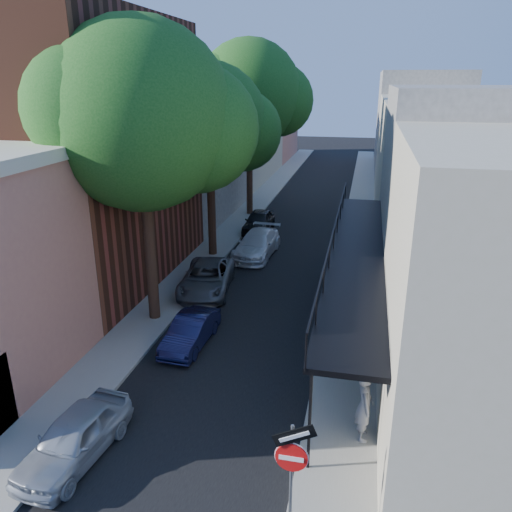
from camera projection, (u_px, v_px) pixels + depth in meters
The scene contains 15 objects.
road_surface at pixel (307, 208), 38.01m from camera, with size 6.00×64.00×0.01m, color black.
sidewalk_left at pixel (256, 204), 38.81m from camera, with size 2.00×64.00×0.12m, color gray.
sidewalk_right at pixel (361, 210), 37.18m from camera, with size 2.00×64.00×0.12m, color gray.
buildings_left at pixel (183, 141), 37.11m from camera, with size 10.10×59.10×12.00m.
buildings_right at pixel (439, 154), 34.23m from camera, with size 9.80×55.00×10.00m.
sign_post at pixel (292, 462), 9.99m from camera, with size 0.89×0.17×2.99m.
oak_near at pixel (155, 120), 17.90m from camera, with size 7.48×6.80×11.42m.
oak_mid at pixel (217, 125), 25.51m from camera, with size 6.60×6.00×10.20m.
oak_far at pixel (257, 95), 33.41m from camera, with size 7.70×7.00×11.90m.
parked_car_a at pixel (75, 437), 12.75m from camera, with size 1.47×3.66×1.25m, color #9BA2AB.
parked_car_b at pixel (191, 331), 18.23m from camera, with size 1.19×3.40×1.12m, color #111337.
parked_car_c at pixel (207, 278), 22.87m from camera, with size 2.16×4.68×1.30m, color slate.
parked_car_d at pixel (257, 244), 27.48m from camera, with size 1.89×4.65×1.35m, color white.
parked_car_e at pixel (259, 221), 31.90m from camera, with size 1.60×3.98×1.36m, color black.
pedestrian at pixel (364, 406), 13.19m from camera, with size 0.73×0.48×1.99m, color gray.
Camera 1 is at (4.19, -7.02, 9.28)m, focal length 35.00 mm.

